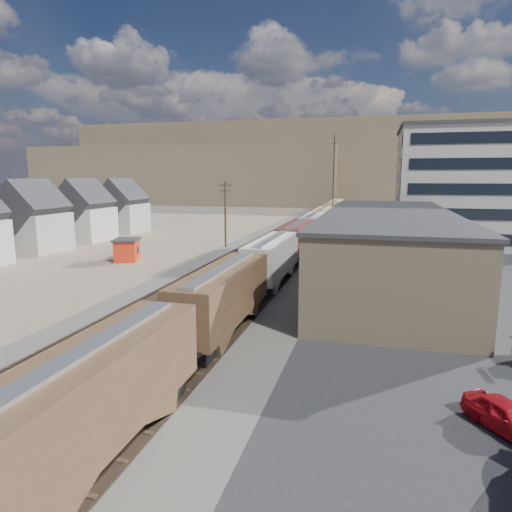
% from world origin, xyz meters
% --- Properties ---
extents(ground, '(300.00, 300.00, 0.00)m').
position_xyz_m(ground, '(0.00, 0.00, 0.00)').
color(ground, '#6B6356').
rests_on(ground, ground).
extents(ballast_bed, '(18.00, 200.00, 0.06)m').
position_xyz_m(ballast_bed, '(0.00, 50.00, 0.03)').
color(ballast_bed, '#4C4742').
rests_on(ballast_bed, ground).
extents(dirt_yard, '(24.00, 180.00, 0.03)m').
position_xyz_m(dirt_yard, '(-20.00, 40.00, 0.01)').
color(dirt_yard, '#725D4E').
rests_on(dirt_yard, ground).
extents(asphalt_lot, '(26.00, 120.00, 0.04)m').
position_xyz_m(asphalt_lot, '(22.00, 35.00, 0.02)').
color(asphalt_lot, '#232326').
rests_on(asphalt_lot, ground).
extents(rail_tracks, '(11.40, 200.00, 0.24)m').
position_xyz_m(rail_tracks, '(-0.55, 50.00, 0.11)').
color(rail_tracks, black).
rests_on(rail_tracks, ground).
extents(freight_train, '(3.00, 119.74, 4.46)m').
position_xyz_m(freight_train, '(3.80, 42.84, 2.79)').
color(freight_train, black).
rests_on(freight_train, ground).
extents(warehouse, '(12.40, 40.40, 7.25)m').
position_xyz_m(warehouse, '(14.98, 25.00, 3.65)').
color(warehouse, tan).
rests_on(warehouse, ground).
extents(office_tower, '(22.60, 18.60, 18.45)m').
position_xyz_m(office_tower, '(27.95, 54.95, 9.26)').
color(office_tower, '#9E998E').
rests_on(office_tower, ground).
extents(utility_pole_north, '(2.20, 0.32, 10.00)m').
position_xyz_m(utility_pole_north, '(-8.50, 42.00, 5.30)').
color(utility_pole_north, '#382619').
rests_on(utility_pole_north, ground).
extents(radio_mast, '(1.20, 0.16, 18.00)m').
position_xyz_m(radio_mast, '(6.00, 60.00, 9.12)').
color(radio_mast, black).
rests_on(radio_mast, ground).
extents(hills_north, '(265.00, 80.00, 32.00)m').
position_xyz_m(hills_north, '(0.17, 167.92, 14.10)').
color(hills_north, brown).
rests_on(hills_north, ground).
extents(maintenance_shed, '(4.11, 4.68, 2.89)m').
position_xyz_m(maintenance_shed, '(-17.11, 27.85, 1.48)').
color(maintenance_shed, red).
rests_on(maintenance_shed, ground).
extents(parked_car_red, '(3.64, 4.26, 1.38)m').
position_xyz_m(parked_car_red, '(19.52, -3.84, 0.69)').
color(parked_car_red, '#B0101A').
rests_on(parked_car_red, ground).
extents(parked_car_blue, '(6.44, 6.32, 1.72)m').
position_xyz_m(parked_car_blue, '(21.44, 53.61, 0.86)').
color(parked_car_blue, navy).
rests_on(parked_car_blue, ground).
extents(parked_car_far, '(3.71, 5.16, 1.63)m').
position_xyz_m(parked_car_far, '(26.91, 61.29, 0.82)').
color(parked_car_far, silver).
rests_on(parked_car_far, ground).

